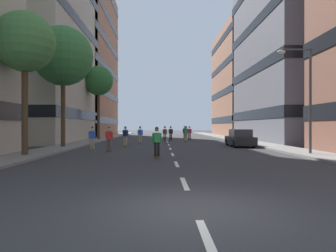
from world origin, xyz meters
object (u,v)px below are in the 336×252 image
skater_3 (165,133)px  skater_5 (125,135)px  streetlamp_right (304,88)px  skater_11 (92,137)px  street_tree_near (98,81)px  skater_1 (190,132)px  skater_9 (187,132)px  skater_8 (125,134)px  skater_6 (140,134)px  parked_car_near (240,139)px  skater_7 (186,133)px  skater_2 (109,138)px  skater_0 (185,132)px  street_tree_far (63,56)px  skater_10 (171,133)px  skater_4 (157,141)px  street_tree_mid (25,43)px

skater_3 → skater_5: same height
streetlamp_right → skater_11: (-14.01, 4.50, -3.15)m
street_tree_near → skater_11: (2.84, -16.59, -6.55)m
skater_1 → skater_9: (-0.06, 3.73, 0.03)m
skater_8 → skater_9: 13.31m
skater_6 → skater_9: (5.68, 10.83, 0.03)m
parked_car_near → skater_7: size_ratio=2.47×
skater_3 → skater_5: size_ratio=1.00×
street_tree_near → skater_2: size_ratio=5.25×
skater_9 → skater_3: bearing=-114.8°
streetlamp_right → skater_1: (-5.25, 20.30, -3.15)m
skater_6 → street_tree_near: bearing=126.6°
parked_car_near → skater_9: bearing=102.4°
skater_2 → skater_3: (4.14, 14.20, 0.03)m
skater_11 → street_tree_near: bearing=99.7°
skater_2 → skater_5: bearing=84.4°
skater_3 → skater_1: bearing=43.3°
skater_3 → skater_7: (2.38, -0.67, -0.03)m
skater_0 → skater_11: 23.57m
parked_car_near → street_tree_far: (-14.98, -1.74, 6.80)m
street_tree_far → skater_1: street_tree_far is taller
street_tree_far → skater_5: street_tree_far is taller
streetlamp_right → skater_10: size_ratio=3.65×
skater_2 → skater_10: same height
skater_6 → skater_8: size_ratio=1.00×
skater_1 → skater_9: same height
skater_7 → skater_10: same height
skater_4 → skater_9: 25.59m
streetlamp_right → skater_1: 21.21m
skater_1 → skater_7: bearing=-102.0°
skater_3 → skater_11: size_ratio=1.00×
parked_car_near → skater_4: size_ratio=2.47×
street_tree_near → skater_5: 14.93m
parked_car_near → skater_0: bearing=101.1°
skater_3 → streetlamp_right: bearing=-64.2°
street_tree_near → skater_3: street_tree_near is taller
street_tree_near → skater_5: (4.85, -12.52, -6.52)m
skater_0 → skater_8: same height
street_tree_near → skater_1: (11.60, -0.79, -6.55)m
skater_0 → skater_4: size_ratio=1.00×
parked_car_near → skater_0: size_ratio=2.47×
skater_1 → skater_10: size_ratio=1.00×
skater_1 → skater_11: size_ratio=1.00×
street_tree_far → skater_10: (9.19, 12.26, -6.51)m
skater_3 → skater_8: (-4.08, -4.51, 0.00)m
streetlamp_right → skater_6: (-10.99, 13.19, -3.15)m
street_tree_mid → street_tree_near: bearing=90.0°
skater_0 → skater_1: bearing=-88.6°
skater_3 → skater_9: (3.09, 6.69, 0.00)m
skater_6 → skater_9: bearing=62.3°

